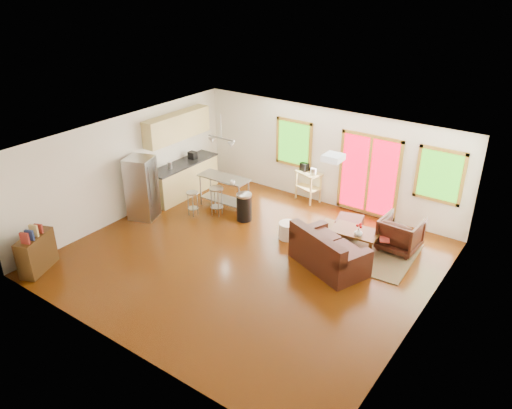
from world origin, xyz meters
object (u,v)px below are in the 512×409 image
Objects in this scene: loveseat at (328,253)px; refrigerator at (142,188)px; coffee_table at (355,233)px; ottoman at (349,226)px; armchair at (401,232)px; kitchen_cart at (308,176)px; island at (224,187)px; rug at (358,248)px.

refrigerator is at bearing -150.99° from loveseat.
coffee_table reaches higher than ottoman.
armchair is at bearing -1.69° from ottoman.
refrigerator is 4.37m from kitchen_cart.
coffee_table is at bearing 1.72° from island.
island is at bearing 9.71° from armchair.
armchair is at bearing 7.66° from island.
island reaches higher than ottoman.
ottoman is 0.57× the size of kitchen_cart.
refrigerator reaches higher than armchair.
ottoman is at bearing 0.36° from armchair.
rug is at bearing -1.74° from refrigerator.
loveseat is at bearing -12.74° from refrigerator.
rug is 2.22× the size of coffee_table.
loveseat is at bearing -96.40° from coffee_table.
armchair is 3.20m from kitchen_cart.
armchair reaches higher than rug.
loveseat is 1.17× the size of refrigerator.
refrigerator is 2.09m from island.
rug is at bearing -35.02° from kitchen_cart.
rug is 1.14m from loveseat.
refrigerator is at bearing -131.46° from kitchen_cart.
rug is at bearing -47.88° from ottoman.
loveseat is at bearing 60.23° from armchair.
coffee_table is 0.69× the size of refrigerator.
refrigerator is (-5.03, -1.71, 0.43)m from coffee_table.
refrigerator is 1.15× the size of island.
island is at bearing -178.57° from rug.
armchair reaches higher than ottoman.
ottoman is at bearing 132.12° from rug.
coffee_table is at bearing 171.34° from rug.
island is (-3.30, -0.65, 0.41)m from ottoman.
loveseat reaches higher than rug.
rug is 4.21× the size of ottoman.
refrigerator is at bearing -129.83° from island.
coffee_table is 1.89× the size of ottoman.
rug is 1.54× the size of refrigerator.
armchair is at bearing 79.94° from loveseat.
ottoman is 5.19m from refrigerator.
kitchen_cart is at bearing 143.94° from coffee_table.
kitchen_cart is at bearing 144.98° from rug.
kitchen_cart reaches higher than coffee_table.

